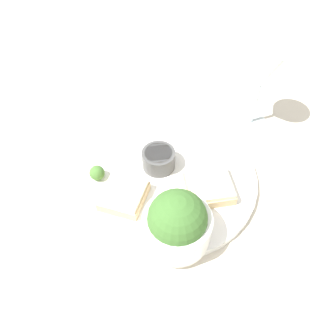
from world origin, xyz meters
The scene contains 9 objects.
ground_plane centered at (0.00, 0.00, 0.00)m, with size 4.00×4.00×0.00m, color beige.
dinner_plate centered at (0.00, 0.00, 0.01)m, with size 0.33×0.33×0.01m.
salad_bowl centered at (0.04, -0.12, 0.05)m, with size 0.11×0.11×0.10m.
sauce_ramekin centered at (-0.02, 0.02, 0.03)m, with size 0.06×0.06×0.04m.
cheese_toast_near centered at (0.08, -0.02, 0.03)m, with size 0.10×0.10×0.03m.
cheese_toast_far centered at (-0.06, -0.07, 0.03)m, with size 0.08×0.08×0.03m.
wine_glass centered at (0.14, 0.20, 0.13)m, with size 0.08×0.08×0.18m.
garnish centered at (-0.12, -0.04, 0.03)m, with size 0.03×0.03×0.03m.
fork centered at (-0.19, 0.18, 0.00)m, with size 0.17×0.04×0.01m.
Camera 1 is at (0.09, -0.36, 0.48)m, focal length 35.00 mm.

